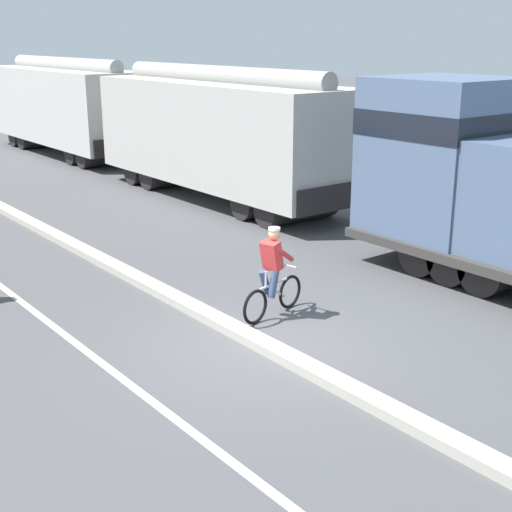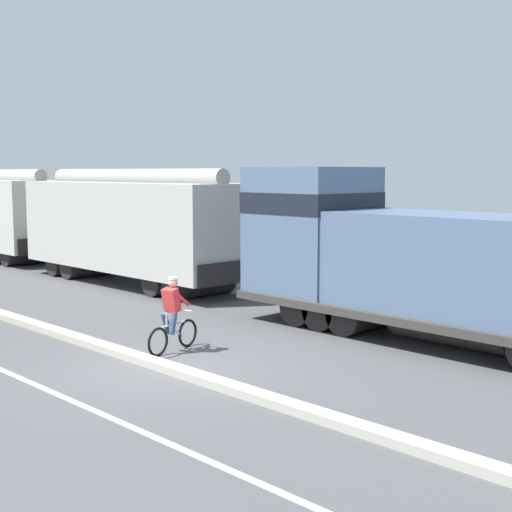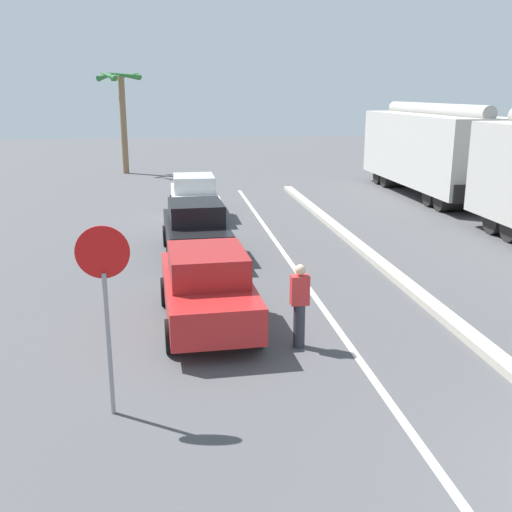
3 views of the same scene
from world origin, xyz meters
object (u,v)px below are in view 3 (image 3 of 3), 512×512
at_px(stop_sign, 105,285).
at_px(palm_tree_near, 122,98).
at_px(parked_car_black, 196,228).
at_px(parked_car_white, 194,196).
at_px(hopper_car_middle, 431,150).
at_px(parked_car_red, 207,287).
at_px(pedestrian_by_cars, 300,304).

bearing_deg(stop_sign, palm_tree_near, 93.51).
distance_m(parked_car_black, parked_car_white, 5.69).
height_order(parked_car_black, parked_car_white, same).
distance_m(hopper_car_middle, parked_car_red, 18.42).
bearing_deg(pedestrian_by_cars, stop_sign, -148.69).
bearing_deg(parked_car_white, palm_tree_near, 104.64).
xyz_separation_m(parked_car_black, stop_sign, (-1.63, -8.84, 1.21)).
bearing_deg(palm_tree_near, parked_car_black, -80.08).
bearing_deg(pedestrian_by_cars, palm_tree_near, 100.85).
distance_m(hopper_car_middle, stop_sign, 22.06).
distance_m(parked_car_white, palm_tree_near, 14.34).
distance_m(parked_car_black, pedestrian_by_cars, 7.05).
bearing_deg(hopper_car_middle, parked_car_white, -162.45).
bearing_deg(stop_sign, pedestrian_by_cars, 31.31).
distance_m(parked_car_black, stop_sign, 9.07).
xyz_separation_m(parked_car_black, parked_car_white, (0.17, 5.69, 0.00)).
height_order(parked_car_red, pedestrian_by_cars, same).
bearing_deg(parked_car_black, pedestrian_by_cars, -76.59).
bearing_deg(parked_car_red, stop_sign, -115.77).
height_order(hopper_car_middle, pedestrian_by_cars, hopper_car_middle).
height_order(hopper_car_middle, parked_car_white, hopper_car_middle).
height_order(stop_sign, palm_tree_near, palm_tree_near).
bearing_deg(stop_sign, hopper_car_middle, 54.65).
relative_size(parked_car_white, palm_tree_near, 0.71).
bearing_deg(parked_car_red, hopper_car_middle, 52.70).
relative_size(parked_car_black, pedestrian_by_cars, 2.64).
height_order(parked_car_black, palm_tree_near, palm_tree_near).
relative_size(parked_car_white, stop_sign, 1.46).
relative_size(parked_car_black, parked_car_white, 1.02).
distance_m(stop_sign, pedestrian_by_cars, 4.00).
bearing_deg(hopper_car_middle, parked_car_black, -140.58).
bearing_deg(parked_car_white, parked_car_black, -91.70).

